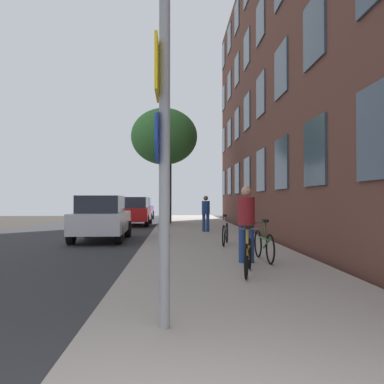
% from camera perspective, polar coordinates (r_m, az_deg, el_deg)
% --- Properties ---
extents(ground_plane, '(41.80, 41.80, 0.00)m').
position_cam_1_polar(ground_plane, '(16.80, -10.63, -6.14)').
color(ground_plane, '#332D28').
extents(road_asphalt, '(7.00, 38.00, 0.01)m').
position_cam_1_polar(road_asphalt, '(17.23, -17.59, -5.97)').
color(road_asphalt, '#2D2D30').
rests_on(road_asphalt, ground).
extents(sidewalk, '(4.20, 38.00, 0.12)m').
position_cam_1_polar(sidewalk, '(16.66, 1.44, -6.00)').
color(sidewalk, '#9E9389').
rests_on(sidewalk, ground).
extents(building_facade, '(0.56, 27.00, 13.05)m').
position_cam_1_polar(building_facade, '(17.23, 10.52, 16.00)').
color(building_facade, brown).
rests_on(building_facade, ground).
extents(sign_post, '(0.15, 0.60, 3.55)m').
position_cam_1_polar(sign_post, '(4.44, -4.17, 6.56)').
color(sign_post, gray).
rests_on(sign_post, sidewalk).
extents(traffic_light, '(0.43, 0.24, 3.94)m').
position_cam_1_polar(traffic_light, '(23.56, -3.27, 2.14)').
color(traffic_light, black).
rests_on(traffic_light, sidewalk).
extents(tree_near, '(3.62, 3.62, 6.36)m').
position_cam_1_polar(tree_near, '(22.49, -3.91, 7.66)').
color(tree_near, brown).
rests_on(tree_near, sidewalk).
extents(bicycle_0, '(0.54, 1.57, 0.91)m').
position_cam_1_polar(bicycle_0, '(7.65, 7.87, -8.75)').
color(bicycle_0, black).
rests_on(bicycle_0, sidewalk).
extents(bicycle_1, '(0.42, 1.71, 0.93)m').
position_cam_1_polar(bicycle_1, '(9.35, 10.04, -7.26)').
color(bicycle_1, black).
rests_on(bicycle_1, sidewalk).
extents(bicycle_2, '(0.52, 1.64, 0.93)m').
position_cam_1_polar(bicycle_2, '(12.45, 4.68, -5.73)').
color(bicycle_2, black).
rests_on(bicycle_2, sidewalk).
extents(pedestrian_0, '(0.47, 0.47, 1.67)m').
position_cam_1_polar(pedestrian_0, '(8.97, 7.62, -3.74)').
color(pedestrian_0, navy).
rests_on(pedestrian_0, sidewalk).
extents(pedestrian_1, '(0.43, 0.43, 1.53)m').
position_cam_1_polar(pedestrian_1, '(17.50, 1.95, -2.69)').
color(pedestrian_1, navy).
rests_on(pedestrian_1, sidewalk).
extents(car_0, '(1.83, 4.06, 1.62)m').
position_cam_1_polar(car_0, '(15.07, -12.53, -3.53)').
color(car_0, silver).
rests_on(car_0, road_asphalt).
extents(car_1, '(1.81, 4.38, 1.62)m').
position_cam_1_polar(car_1, '(23.55, -8.04, -2.63)').
color(car_1, red).
rests_on(car_1, road_asphalt).
extents(car_2, '(1.88, 4.45, 1.62)m').
position_cam_1_polar(car_2, '(29.50, -7.34, -2.31)').
color(car_2, navy).
rests_on(car_2, road_asphalt).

